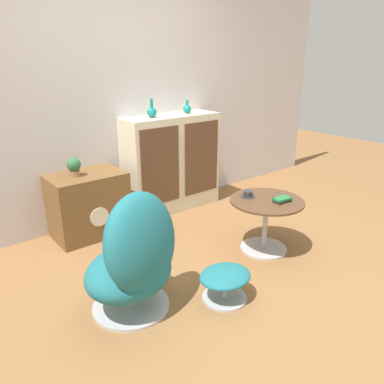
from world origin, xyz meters
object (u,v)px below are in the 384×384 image
object	(u,v)px
sideboard	(172,163)
vase_inner_left	(187,109)
tv_console	(89,205)
egg_chair	(135,258)
teacup	(248,194)
potted_plant	(74,166)
bowl	(281,196)
coffee_table	(266,217)
book_stack	(282,200)
ottoman	(225,280)
vase_leftmost	(152,112)

from	to	relation	value
sideboard	vase_inner_left	bearing A→B (deg)	0.98
tv_console	egg_chair	size ratio (longest dim) A/B	0.78
egg_chair	teacup	size ratio (longest dim) A/B	6.85
potted_plant	bowl	xyz separation A→B (m)	(1.37, -1.36, -0.22)
coffee_table	teacup	size ratio (longest dim) A/B	4.96
teacup	book_stack	distance (m)	0.31
egg_chair	ottoman	world-z (taller)	egg_chair
tv_console	egg_chair	world-z (taller)	egg_chair
vase_leftmost	book_stack	xyz separation A→B (m)	(0.38, -1.48, -0.64)
tv_console	bowl	xyz separation A→B (m)	(1.26, -1.36, 0.20)
sideboard	vase_leftmost	xyz separation A→B (m)	(-0.25, 0.00, 0.60)
coffee_table	book_stack	size ratio (longest dim) A/B	3.90
ottoman	vase_inner_left	xyz separation A→B (m)	(0.97, 1.69, 0.98)
vase_inner_left	bowl	distance (m)	1.54
vase_inner_left	vase_leftmost	bearing A→B (deg)	-180.00
ottoman	teacup	world-z (taller)	teacup
sideboard	potted_plant	size ratio (longest dim) A/B	6.35
vase_inner_left	coffee_table	bearing A→B (deg)	-96.76
ottoman	coffee_table	distance (m)	0.89
sideboard	tv_console	xyz separation A→B (m)	(-1.06, -0.05, -0.23)
egg_chair	teacup	xyz separation A→B (m)	(1.30, 0.20, 0.10)
tv_console	book_stack	distance (m)	1.87
tv_console	vase_inner_left	distance (m)	1.53
teacup	book_stack	world-z (taller)	teacup
vase_leftmost	book_stack	bearing A→B (deg)	-75.52
sideboard	egg_chair	xyz separation A→B (m)	(-1.31, -1.40, -0.13)
tv_console	coffee_table	bearing A→B (deg)	-49.55
tv_console	ottoman	bearing A→B (deg)	-79.20
tv_console	bowl	bearing A→B (deg)	-47.11
sideboard	tv_console	size ratio (longest dim) A/B	1.59
ottoman	potted_plant	size ratio (longest dim) A/B	2.24
tv_console	potted_plant	size ratio (longest dim) A/B	3.99
egg_chair	book_stack	bearing A→B (deg)	-3.04
egg_chair	potted_plant	bearing A→B (deg)	83.61
vase_inner_left	potted_plant	bearing A→B (deg)	-177.94
coffee_table	vase_inner_left	xyz separation A→B (m)	(0.16, 1.37, 0.81)
potted_plant	ottoman	bearing A→B (deg)	-75.75
vase_inner_left	book_stack	xyz separation A→B (m)	(-0.09, -1.48, -0.63)
egg_chair	bowl	xyz separation A→B (m)	(1.52, -0.01, 0.10)
vase_leftmost	vase_inner_left	bearing A→B (deg)	0.00
vase_leftmost	book_stack	world-z (taller)	vase_leftmost
egg_chair	coffee_table	world-z (taller)	egg_chair
teacup	vase_inner_left	bearing A→B (deg)	78.91
coffee_table	bowl	world-z (taller)	bowl
bowl	sideboard	bearing A→B (deg)	98.33
vase_leftmost	potted_plant	xyz separation A→B (m)	(-0.92, -0.05, -0.42)
egg_chair	ottoman	bearing A→B (deg)	-27.32
vase_inner_left	sideboard	bearing A→B (deg)	-179.02
bowl	book_stack	bearing A→B (deg)	-137.03
potted_plant	bowl	size ratio (longest dim) A/B	1.20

